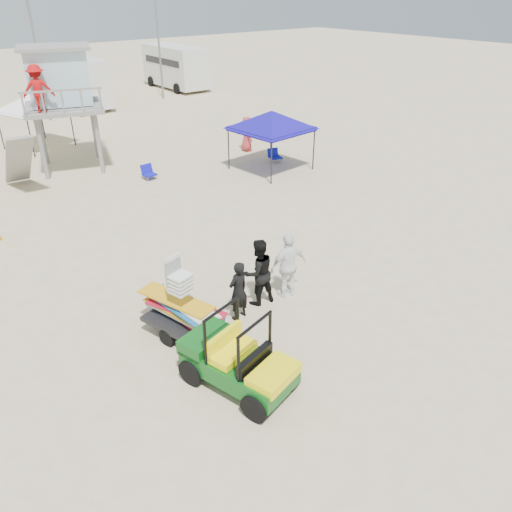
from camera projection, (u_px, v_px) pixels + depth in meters
ground at (320, 360)px, 11.56m from camera, size 140.00×140.00×0.00m
utility_cart at (239, 356)px, 10.41m from camera, size 1.74×2.61×1.81m
surf_trailer at (181, 308)px, 12.03m from camera, size 1.58×2.31×1.94m
man_left at (238, 291)px, 12.64m from camera, size 0.64×0.46×1.64m
man_mid at (258, 272)px, 13.22m from camera, size 1.00×0.83×1.88m
man_right at (288, 266)px, 13.51m from camera, size 1.16×0.60×1.90m
lifeguard_tower at (56, 82)px, 21.72m from camera, size 4.12×4.12×5.21m
canopy_blue at (272, 114)px, 22.17m from camera, size 3.18×3.18×3.10m
canopy_white_c at (30, 97)px, 25.25m from camera, size 3.39×3.39×3.13m
beach_chair_b at (148, 172)px, 22.10m from camera, size 0.56×0.60×0.64m
beach_chair_c at (274, 155)px, 24.25m from camera, size 0.66×0.71×0.64m
rv_mid_right at (74, 79)px, 34.48m from camera, size 2.64×7.00×3.25m
rv_far_right at (176, 65)px, 40.45m from camera, size 2.64×6.60×3.25m
light_pole_left at (37, 53)px, 29.73m from camera, size 0.14×0.14×8.00m
light_pole_right at (159, 41)px, 35.70m from camera, size 0.14×0.14×8.00m
distant_beachgoers at (83, 121)px, 27.91m from camera, size 13.44×17.62×1.85m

